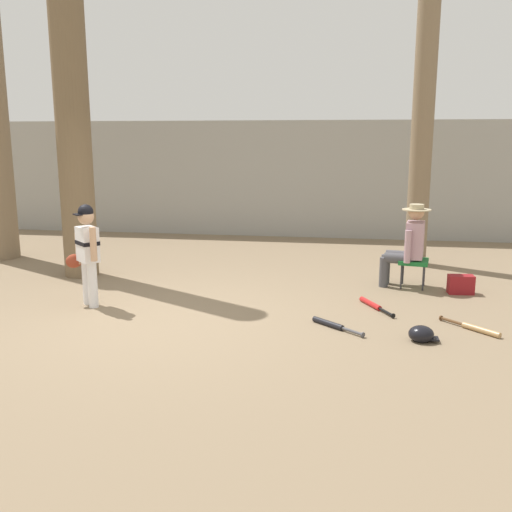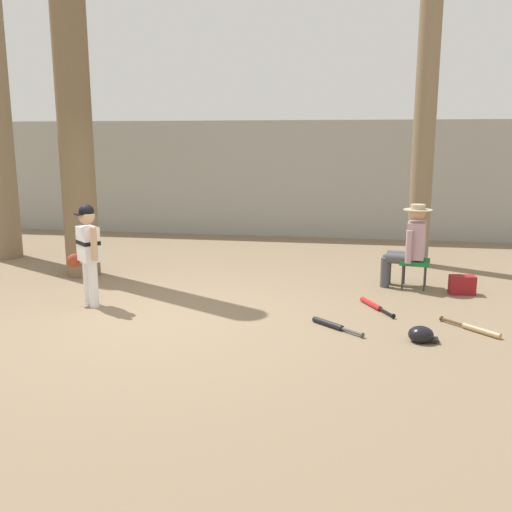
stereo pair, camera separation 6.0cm
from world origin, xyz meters
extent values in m
plane|color=#7F6B51|center=(0.00, 0.00, 0.00)|extent=(60.00, 60.00, 0.00)
cube|color=#9E9E99|center=(0.00, 6.22, 1.24)|extent=(18.00, 0.36, 2.47)
cylinder|color=brown|center=(-1.95, 1.99, 2.83)|extent=(0.51, 0.51, 5.66)
cone|color=brown|center=(-1.95, 1.99, 0.00)|extent=(0.79, 0.79, 0.31)
cylinder|color=#7F6B51|center=(3.29, 3.68, 2.27)|extent=(0.36, 0.36, 4.54)
cone|color=#7F6B51|center=(3.29, 3.68, 0.00)|extent=(0.53, 0.53, 0.21)
cylinder|color=white|center=(-1.02, 0.38, 0.29)|extent=(0.12, 0.12, 0.58)
cylinder|color=white|center=(-1.15, 0.50, 0.29)|extent=(0.12, 0.12, 0.58)
cube|color=white|center=(-1.08, 0.44, 0.80)|extent=(0.36, 0.35, 0.44)
cube|color=black|center=(-1.08, 0.44, 0.82)|extent=(0.37, 0.36, 0.05)
sphere|color=tan|center=(-1.08, 0.44, 1.15)|extent=(0.20, 0.20, 0.20)
sphere|color=black|center=(-1.08, 0.44, 1.21)|extent=(0.19, 0.19, 0.19)
cube|color=black|center=(-1.14, 0.38, 1.19)|extent=(0.17, 0.17, 0.02)
cylinder|color=tan|center=(-0.92, 0.26, 0.84)|extent=(0.11, 0.11, 0.42)
cylinder|color=tan|center=(-1.26, 0.56, 0.72)|extent=(0.11, 0.11, 0.40)
ellipsoid|color=#933823|center=(-1.32, 0.53, 0.56)|extent=(0.24, 0.24, 0.18)
cube|color=#196B2D|center=(3.09, 2.05, 0.38)|extent=(0.46, 0.46, 0.06)
cylinder|color=#333338|center=(2.91, 1.93, 0.19)|extent=(0.02, 0.02, 0.38)
cylinder|color=#333338|center=(2.96, 2.23, 0.19)|extent=(0.02, 0.02, 0.38)
cylinder|color=#333338|center=(3.21, 1.88, 0.19)|extent=(0.02, 0.02, 0.38)
cylinder|color=#333338|center=(3.26, 2.18, 0.19)|extent=(0.02, 0.02, 0.38)
cylinder|color=#47474C|center=(2.68, 2.02, 0.21)|extent=(0.13, 0.13, 0.43)
cylinder|color=#47474C|center=(2.71, 2.22, 0.21)|extent=(0.13, 0.13, 0.43)
cylinder|color=#47474C|center=(2.87, 1.99, 0.43)|extent=(0.42, 0.21, 0.15)
cylinder|color=#47474C|center=(2.91, 2.19, 0.43)|extent=(0.42, 0.21, 0.15)
cube|color=#B28C99|center=(3.09, 2.05, 0.69)|extent=(0.30, 0.39, 0.52)
cylinder|color=#B28C99|center=(2.97, 1.85, 0.63)|extent=(0.10, 0.10, 0.46)
cylinder|color=#B28C99|center=(3.04, 2.28, 0.63)|extent=(0.10, 0.10, 0.46)
sphere|color=tan|center=(3.09, 2.05, 1.09)|extent=(0.22, 0.22, 0.22)
cylinder|color=tan|center=(3.09, 2.05, 1.12)|extent=(0.40, 0.40, 0.02)
cylinder|color=tan|center=(3.09, 2.05, 1.16)|extent=(0.20, 0.20, 0.09)
cube|color=maroon|center=(3.71, 1.80, 0.13)|extent=(0.35, 0.21, 0.26)
cone|color=#7F6B51|center=(-3.97, 3.02, 0.00)|extent=(0.99, 0.99, 0.35)
cylinder|color=red|center=(2.46, 1.00, 0.03)|extent=(0.27, 0.44, 0.07)
cylinder|color=black|center=(2.64, 0.65, 0.03)|extent=(0.17, 0.29, 0.03)
cylinder|color=black|center=(2.71, 0.52, 0.03)|extent=(0.06, 0.04, 0.06)
cylinder|color=tan|center=(3.63, 0.14, 0.03)|extent=(0.37, 0.37, 0.07)
cylinder|color=brown|center=(3.37, 0.41, 0.03)|extent=(0.24, 0.24, 0.03)
cylinder|color=brown|center=(3.26, 0.52, 0.03)|extent=(0.05, 0.05, 0.06)
cylinder|color=black|center=(1.95, 0.11, 0.03)|extent=(0.37, 0.33, 0.07)
cylinder|color=#4C4C51|center=(2.23, -0.13, 0.03)|extent=(0.24, 0.21, 0.03)
cylinder|color=#4C4C51|center=(2.34, -0.23, 0.03)|extent=(0.05, 0.05, 0.06)
ellipsoid|color=black|center=(2.95, -0.23, 0.08)|extent=(0.27, 0.24, 0.18)
cube|color=black|center=(3.07, -0.23, 0.04)|extent=(0.11, 0.13, 0.02)
camera|label=1|loc=(2.15, -6.19, 2.11)|focal=40.19mm
camera|label=2|loc=(2.21, -6.18, 2.11)|focal=40.19mm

